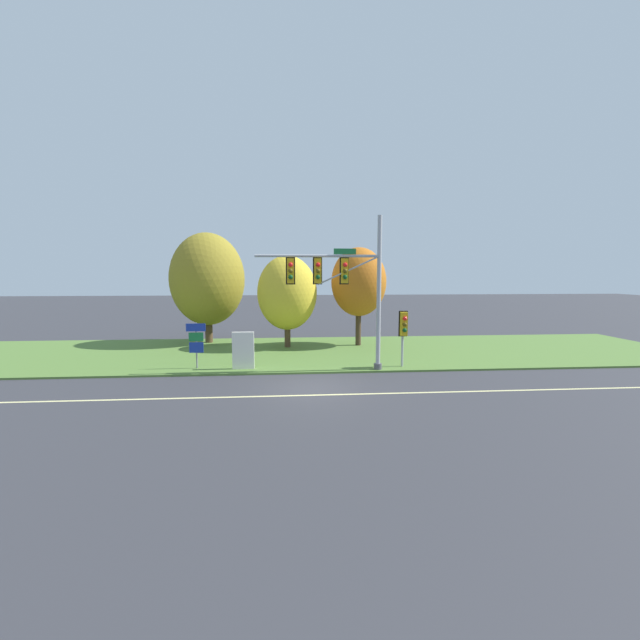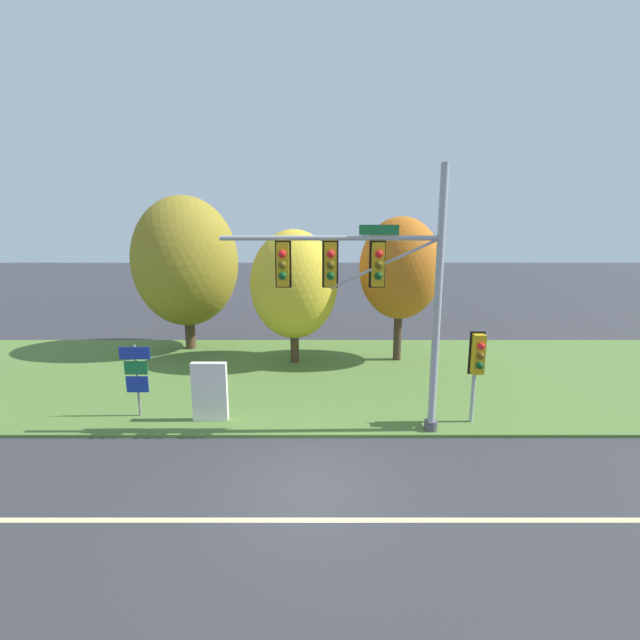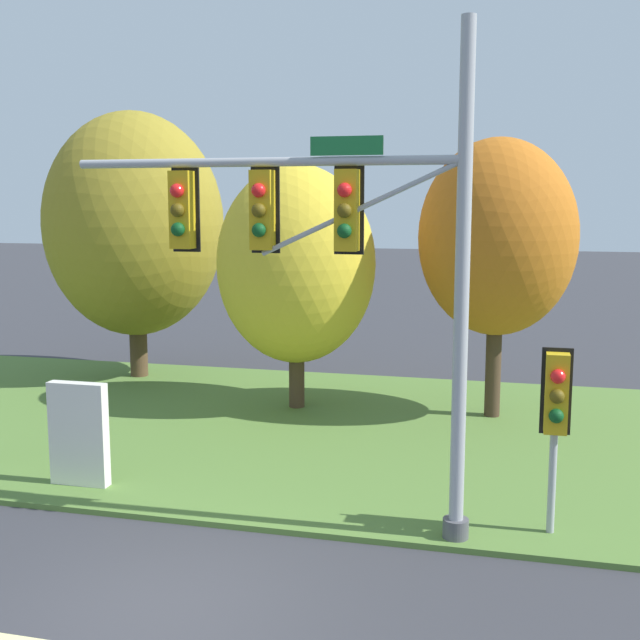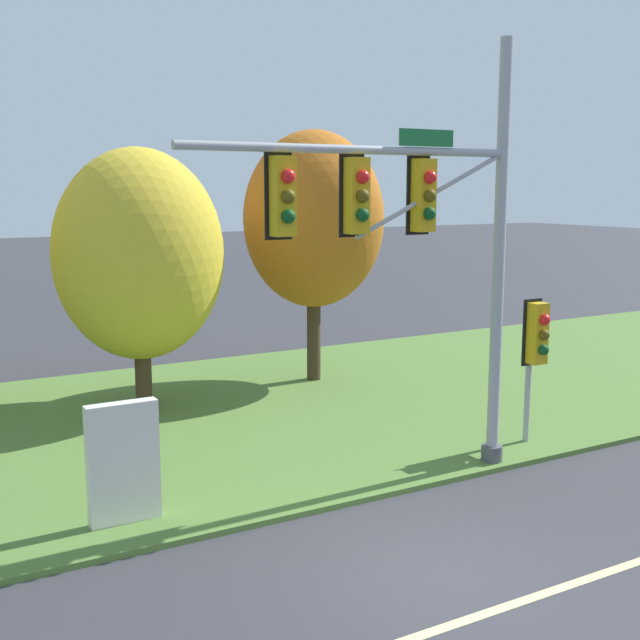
% 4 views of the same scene
% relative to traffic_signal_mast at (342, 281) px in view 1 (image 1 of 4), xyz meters
% --- Properties ---
extents(ground_plane, '(160.00, 160.00, 0.00)m').
position_rel_traffic_signal_mast_xyz_m(ground_plane, '(-1.69, -2.85, -4.58)').
color(ground_plane, '#333338').
extents(lane_stripe, '(36.00, 0.16, 0.01)m').
position_rel_traffic_signal_mast_xyz_m(lane_stripe, '(-1.69, -4.05, -4.58)').
color(lane_stripe, beige).
rests_on(lane_stripe, ground).
extents(grass_verge, '(48.00, 11.50, 0.10)m').
position_rel_traffic_signal_mast_xyz_m(grass_verge, '(-1.69, 5.40, -4.53)').
color(grass_verge, '#517533').
rests_on(grass_verge, ground).
extents(traffic_signal_mast, '(6.34, 0.49, 7.72)m').
position_rel_traffic_signal_mast_xyz_m(traffic_signal_mast, '(0.00, 0.00, 0.00)').
color(traffic_signal_mast, '#9EA0A5').
rests_on(traffic_signal_mast, grass_verge).
extents(pedestrian_signal_near_kerb, '(0.46, 0.55, 2.94)m').
position_rel_traffic_signal_mast_xyz_m(pedestrian_signal_near_kerb, '(3.26, 0.40, -2.38)').
color(pedestrian_signal_near_kerb, '#9EA0A5').
rests_on(pedestrian_signal_near_kerb, grass_verge).
extents(route_sign_post, '(0.98, 0.08, 2.37)m').
position_rel_traffic_signal_mast_xyz_m(route_sign_post, '(-7.41, 1.01, -3.00)').
color(route_sign_post, slate).
rests_on(route_sign_post, grass_verge).
extents(tree_nearest_road, '(5.15, 5.15, 7.68)m').
position_rel_traffic_signal_mast_xyz_m(tree_nearest_road, '(-8.23, 9.43, -0.03)').
color(tree_nearest_road, '#4C3823').
rests_on(tree_nearest_road, grass_verge).
extents(tree_left_of_mast, '(3.90, 3.90, 6.04)m').
position_rel_traffic_signal_mast_xyz_m(tree_left_of_mast, '(-2.69, 7.06, -0.90)').
color(tree_left_of_mast, '#4C3823').
rests_on(tree_left_of_mast, grass_verge).
extents(tree_behind_signpost, '(3.69, 3.69, 6.60)m').
position_rel_traffic_signal_mast_xyz_m(tree_behind_signpost, '(2.11, 7.39, -0.21)').
color(tree_behind_signpost, '#423021').
rests_on(tree_behind_signpost, grass_verge).
extents(info_kiosk, '(1.10, 0.24, 1.90)m').
position_rel_traffic_signal_mast_xyz_m(info_kiosk, '(-5.00, 0.70, -3.54)').
color(info_kiosk, silver).
rests_on(info_kiosk, grass_verge).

